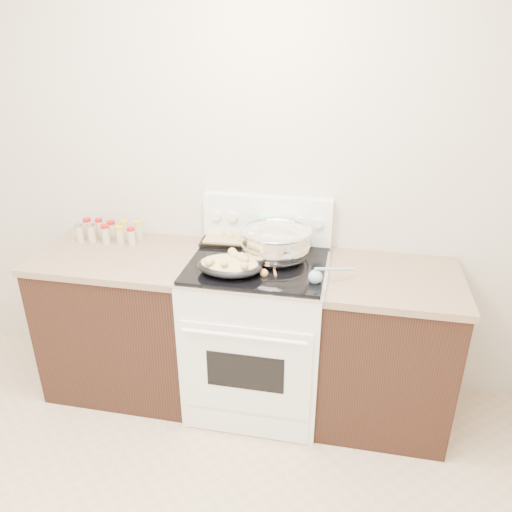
# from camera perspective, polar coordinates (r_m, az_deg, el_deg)

# --- Properties ---
(room_shell) EXTENTS (4.10, 3.60, 2.75)m
(room_shell) POSITION_cam_1_polar(r_m,az_deg,el_deg) (1.36, -26.81, 4.27)
(room_shell) COLOR beige
(room_shell) RESTS_ON ground
(counter_left) EXTENTS (0.93, 0.67, 0.92)m
(counter_left) POSITION_cam_1_polar(r_m,az_deg,el_deg) (3.22, -14.53, -7.04)
(counter_left) COLOR black
(counter_left) RESTS_ON ground
(counter_right) EXTENTS (0.73, 0.67, 0.92)m
(counter_right) POSITION_cam_1_polar(r_m,az_deg,el_deg) (2.95, 14.49, -10.22)
(counter_right) COLOR black
(counter_right) RESTS_ON ground
(kitchen_range) EXTENTS (0.78, 0.73, 1.22)m
(kitchen_range) POSITION_cam_1_polar(r_m,az_deg,el_deg) (2.96, 0.21, -8.54)
(kitchen_range) COLOR white
(kitchen_range) RESTS_ON ground
(mixing_bowl) EXTENTS (0.47, 0.47, 0.23)m
(mixing_bowl) POSITION_cam_1_polar(r_m,az_deg,el_deg) (2.74, 2.23, 1.42)
(mixing_bowl) COLOR silver
(mixing_bowl) RESTS_ON kitchen_range
(roasting_pan) EXTENTS (0.35, 0.25, 0.11)m
(roasting_pan) POSITION_cam_1_polar(r_m,az_deg,el_deg) (2.59, -3.03, -1.02)
(roasting_pan) COLOR black
(roasting_pan) RESTS_ON kitchen_range
(baking_sheet) EXTENTS (0.41, 0.30, 0.06)m
(baking_sheet) POSITION_cam_1_polar(r_m,az_deg,el_deg) (3.00, -2.24, 2.11)
(baking_sheet) COLOR black
(baking_sheet) RESTS_ON kitchen_range
(wooden_spoon) EXTENTS (0.09, 0.24, 0.04)m
(wooden_spoon) POSITION_cam_1_polar(r_m,az_deg,el_deg) (2.61, 1.30, -1.66)
(wooden_spoon) COLOR tan
(wooden_spoon) RESTS_ON kitchen_range
(blue_ladle) EXTENTS (0.23, 0.17, 0.09)m
(blue_ladle) POSITION_cam_1_polar(r_m,az_deg,el_deg) (2.53, 7.10, -2.27)
(blue_ladle) COLOR #78A4B3
(blue_ladle) RESTS_ON kitchen_range
(spice_jars) EXTENTS (0.38, 0.15, 0.12)m
(spice_jars) POSITION_cam_1_polar(r_m,az_deg,el_deg) (3.17, -16.48, 2.71)
(spice_jars) COLOR #BFB28C
(spice_jars) RESTS_ON counter_left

